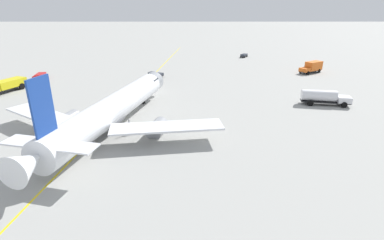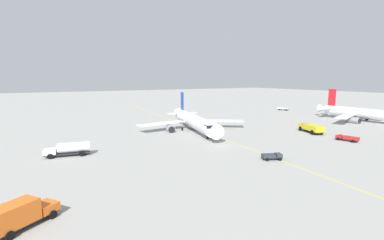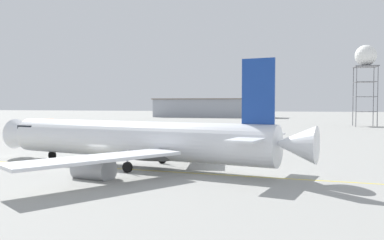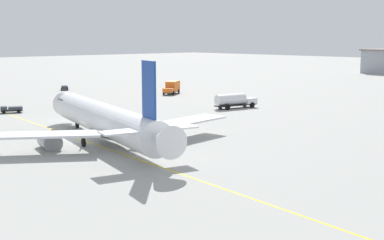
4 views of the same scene
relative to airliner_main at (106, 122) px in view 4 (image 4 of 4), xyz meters
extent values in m
plane|color=#9E9E99|center=(1.81, -4.38, -2.83)|extent=(600.00, 600.00, 0.00)
cylinder|color=white|center=(-0.11, -0.47, 0.22)|extent=(11.64, 32.61, 4.11)
cone|color=white|center=(-4.21, -17.46, 0.22)|extent=(4.50, 3.83, 3.91)
cone|color=white|center=(4.06, 16.81, 0.52)|extent=(4.34, 4.71, 3.50)
cube|color=black|center=(-3.70, -15.32, 1.14)|extent=(3.96, 3.15, 0.70)
ellipsoid|color=slate|center=(0.27, 1.11, -0.91)|extent=(6.35, 12.26, 2.26)
cube|color=#193D93|center=(3.25, 13.46, 5.40)|extent=(0.98, 3.17, 6.25)
cube|color=white|center=(6.31, 12.72, 1.04)|extent=(5.12, 3.62, 0.20)
cube|color=white|center=(0.19, 14.20, 1.04)|extent=(5.12, 3.62, 0.20)
cube|color=white|center=(10.15, 0.21, -0.50)|extent=(14.99, 12.11, 0.28)
cube|color=white|center=(-8.94, 4.82, -0.50)|extent=(15.91, 6.00, 0.28)
cylinder|color=gray|center=(7.32, -1.59, -1.93)|extent=(3.17, 4.18, 2.36)
cylinder|color=black|center=(6.87, -3.45, -1.93)|extent=(1.98, 0.62, 2.00)
cylinder|color=gray|center=(-7.24, 1.92, -1.93)|extent=(3.17, 4.18, 2.36)
cylinder|color=black|center=(-7.69, 0.06, -1.93)|extent=(1.98, 0.62, 2.00)
cylinder|color=#9EA0A5|center=(-3.02, -12.49, -1.39)|extent=(0.20, 0.20, 1.78)
cylinder|color=black|center=(-3.02, -12.49, -2.28)|extent=(0.55, 1.14, 1.10)
cylinder|color=#9EA0A5|center=(3.63, 0.30, -1.39)|extent=(0.20, 0.20, 1.78)
cylinder|color=black|center=(3.63, 0.30, -2.28)|extent=(0.55, 1.14, 1.10)
cylinder|color=#9EA0A5|center=(-3.09, 1.93, -1.39)|extent=(0.20, 0.20, 1.78)
cylinder|color=black|center=(-3.09, 1.93, -2.28)|extent=(0.55, 1.14, 1.10)
cube|color=#232326|center=(-38.10, -11.84, -2.18)|extent=(9.20, 3.68, 0.20)
cube|color=silver|center=(-41.33, -11.24, -1.53)|extent=(2.81, 2.85, 1.10)
cube|color=black|center=(-42.41, -11.04, -1.36)|extent=(0.45, 2.04, 0.62)
cylinder|color=silver|center=(-36.82, -12.07, -1.02)|extent=(6.65, 3.25, 2.12)
cylinder|color=black|center=(-41.41, -12.47, -2.28)|extent=(1.13, 0.48, 1.10)
cylinder|color=black|center=(-40.96, -10.06, -2.28)|extent=(1.13, 0.48, 1.10)
cylinder|color=black|center=(-35.50, -13.57, -2.28)|extent=(1.13, 0.48, 1.10)
cylinder|color=black|center=(-35.05, -11.15, -2.28)|extent=(1.13, 0.48, 1.10)
cube|color=#232326|center=(-2.88, -35.62, -2.41)|extent=(4.16, 2.98, 0.20)
cube|color=#2D333D|center=(-1.64, -36.18, -1.96)|extent=(1.80, 2.10, 0.70)
cube|color=black|center=(-1.20, -36.38, -1.85)|extent=(0.69, 1.39, 0.39)
cube|color=#2D333D|center=(-3.50, -35.34, -2.01)|extent=(3.03, 2.66, 0.60)
cylinder|color=black|center=(-1.28, -35.38, -2.51)|extent=(0.70, 0.52, 0.64)
cylinder|color=black|center=(-2.01, -36.99, -2.51)|extent=(0.70, 0.52, 0.64)
cylinder|color=black|center=(-3.65, -34.30, -2.51)|extent=(0.70, 0.52, 0.64)
cylinder|color=black|center=(-4.38, -35.92, -2.51)|extent=(0.70, 0.52, 0.64)
cube|color=#232326|center=(-45.94, -40.53, -2.23)|extent=(7.34, 5.85, 0.20)
cube|color=orange|center=(-43.77, -39.08, -1.63)|extent=(3.20, 3.25, 1.00)
cube|color=black|center=(-42.92, -38.51, -1.48)|extent=(1.19, 1.73, 0.56)
cube|color=orange|center=(-46.95, -41.20, -0.93)|extent=(5.51, 4.79, 2.40)
cylinder|color=black|center=(-44.43, -38.08, -2.33)|extent=(0.99, 0.79, 1.00)
cylinder|color=black|center=(-43.10, -40.08, -2.33)|extent=(0.99, 0.79, 1.00)
cylinder|color=black|center=(-48.59, -40.85, -2.33)|extent=(0.99, 0.79, 1.00)
cylinder|color=black|center=(-47.25, -42.86, -2.33)|extent=(0.99, 0.79, 1.00)
cube|color=#232326|center=(-31.63, -67.39, -2.41)|extent=(2.89, 3.74, 0.20)
cube|color=#2D333D|center=(-31.04, -66.30, -1.96)|extent=(1.91, 1.70, 0.70)
cube|color=black|center=(-30.83, -65.93, -1.85)|extent=(1.22, 0.72, 0.39)
cube|color=#2D333D|center=(-31.93, -67.94, -2.01)|extent=(2.49, 2.76, 0.60)
cylinder|color=black|center=(-31.74, -65.92, -2.51)|extent=(0.55, 0.70, 0.64)
cylinder|color=black|center=(-30.33, -66.69, -2.51)|extent=(0.55, 0.70, 0.64)
cylinder|color=black|center=(-32.87, -67.99, -2.51)|extent=(0.55, 0.70, 0.64)
cylinder|color=black|center=(-31.47, -68.76, -2.51)|extent=(0.55, 0.70, 0.64)
cube|color=yellow|center=(1.55, -1.85, -2.83)|extent=(17.99, 183.65, 0.01)
camera|label=1|loc=(-12.29, 43.08, 15.35)|focal=28.02mm
camera|label=2|loc=(-44.81, -75.07, 13.45)|focal=26.44mm
camera|label=3|loc=(42.10, 16.11, 4.31)|focal=37.85mm
camera|label=4|loc=(38.39, 58.48, 10.98)|focal=49.64mm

